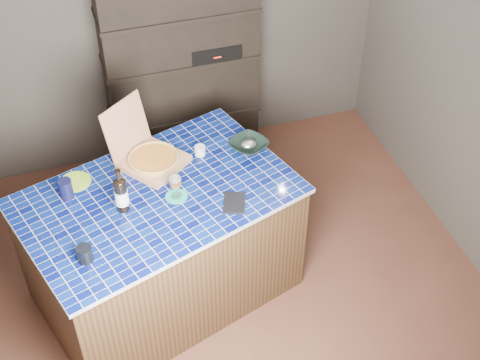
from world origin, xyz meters
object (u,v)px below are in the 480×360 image
object	(u,v)px
mead_bottle	(121,194)
wine_glass	(175,182)
kitchen_island	(163,245)
bowl	(249,145)
pizza_box	(151,157)
dvd_case	(234,203)

from	to	relation	value
mead_bottle	wine_glass	xyz separation A→B (m)	(0.34, 0.01, 0.00)
kitchen_island	bowl	xyz separation A→B (m)	(0.70, 0.27, 0.50)
mead_bottle	bowl	bearing A→B (deg)	19.60
kitchen_island	pizza_box	distance (m)	0.61
bowl	kitchen_island	bearing A→B (deg)	-159.26
kitchen_island	pizza_box	world-z (taller)	pizza_box
mead_bottle	bowl	size ratio (longest dim) A/B	1.29
pizza_box	dvd_case	size ratio (longest dim) A/B	3.09
pizza_box	bowl	xyz separation A→B (m)	(0.67, -0.05, -0.03)
pizza_box	dvd_case	bearing A→B (deg)	-90.42
wine_glass	mead_bottle	bearing A→B (deg)	-178.40
bowl	dvd_case	bearing A→B (deg)	-117.49
kitchen_island	mead_bottle	size ratio (longest dim) A/B	6.14
wine_glass	bowl	size ratio (longest dim) A/B	0.73
kitchen_island	mead_bottle	world-z (taller)	mead_bottle
mead_bottle	bowl	distance (m)	0.99
pizza_box	bowl	size ratio (longest dim) A/B	2.34
wine_glass	bowl	xyz separation A→B (m)	(0.59, 0.32, -0.10)
wine_glass	dvd_case	distance (m)	0.39
kitchen_island	wine_glass	world-z (taller)	wine_glass
mead_bottle	dvd_case	world-z (taller)	mead_bottle
dvd_case	kitchen_island	bearing A→B (deg)	172.94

